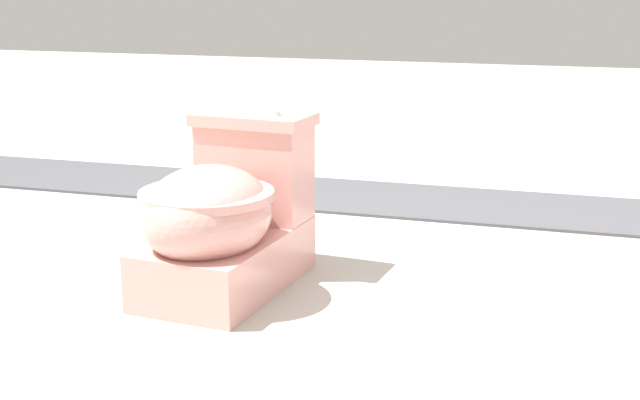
% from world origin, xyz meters
% --- Properties ---
extents(ground_plane, '(14.00, 14.00, 0.00)m').
position_xyz_m(ground_plane, '(0.00, 0.00, 0.00)').
color(ground_plane, '#B7B2A8').
extents(gravel_strip, '(0.56, 8.00, 0.01)m').
position_xyz_m(gravel_strip, '(-1.21, 0.50, 0.01)').
color(gravel_strip, '#4C4C51').
rests_on(gravel_strip, ground).
extents(toilet, '(0.66, 0.43, 0.52)m').
position_xyz_m(toilet, '(-0.02, -0.00, 0.22)').
color(toilet, '#E09E93').
rests_on(toilet, ground).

